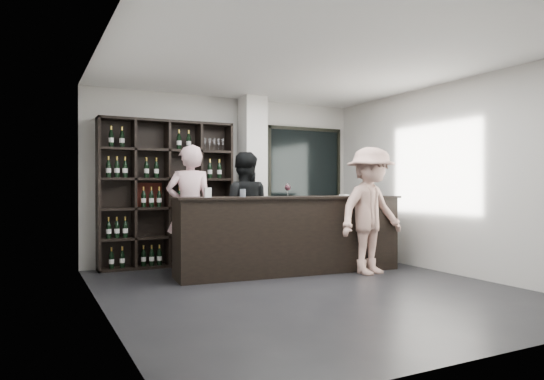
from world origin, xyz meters
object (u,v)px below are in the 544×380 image
tasting_counter (290,235)px  taster_pink (190,209)px  wine_shelf (167,194)px  taster_black (243,210)px  customer (371,211)px

tasting_counter → taster_pink: taster_pink is taller
wine_shelf → taster_black: bearing=-34.3°
taster_black → wine_shelf: bearing=-9.6°
tasting_counter → taster_pink: bearing=155.6°
tasting_counter → taster_pink: 1.59m
tasting_counter → customer: (1.06, -0.60, 0.37)m
wine_shelf → taster_pink: size_ratio=1.23×
tasting_counter → taster_black: 0.94m
tasting_counter → taster_black: bearing=125.7°
tasting_counter → customer: size_ratio=1.86×
tasting_counter → taster_pink: size_ratio=1.82×
tasting_counter → wine_shelf: bearing=140.4°
taster_black → customer: bearing=162.8°
taster_pink → wine_shelf: bearing=-66.0°
taster_black → customer: size_ratio=0.98×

